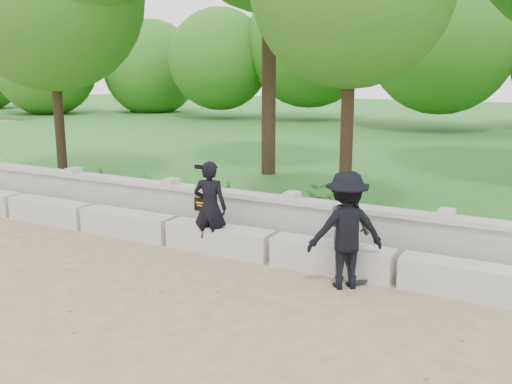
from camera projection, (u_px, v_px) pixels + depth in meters
ground at (94, 277)px, 8.42m from camera, size 80.00×80.00×0.00m
lawn at (375, 151)px, 20.41m from camera, size 40.00×22.00×0.25m
concrete_bench at (171, 231)px, 10.00m from camera, size 11.90×0.45×0.45m
parapet_wall at (194, 210)px, 10.55m from camera, size 12.50×0.35×0.90m
man_main at (210, 207)px, 9.38m from camera, size 0.63×0.58×1.56m
visitor_left at (349, 230)px, 8.23m from camera, size 0.91×0.85×1.49m
visitor_mid at (346, 230)px, 7.89m from camera, size 1.23×1.13×1.66m
shrub_a at (144, 187)px, 12.01m from camera, size 0.39×0.41×0.65m
shrub_b at (224, 197)px, 11.02m from camera, size 0.37×0.43×0.67m
shrub_c at (321, 204)px, 10.53m from camera, size 0.66×0.59×0.65m
shrub_d at (101, 179)px, 12.98m from camera, size 0.46×0.46×0.62m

